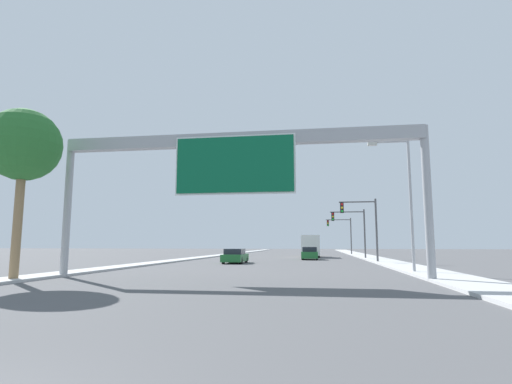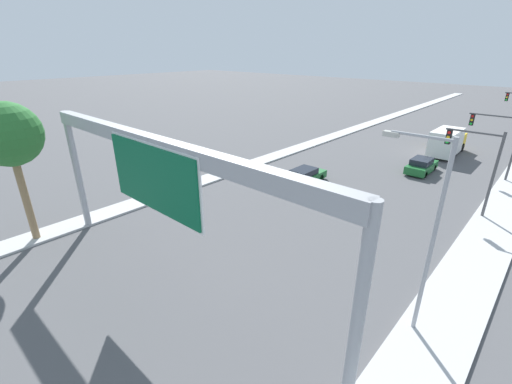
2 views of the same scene
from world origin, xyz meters
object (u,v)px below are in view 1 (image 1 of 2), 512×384
Objects in this scene: sign_gantry at (235,158)px; traffic_light_far_intersection at (343,230)px; traffic_light_mid_block at (353,225)px; car_near_right at (235,256)px; traffic_light_near_intersection at (365,220)px; car_mid_left at (310,254)px; street_lamp_right at (405,193)px; palm_tree_foreground at (23,146)px; truck_box_primary at (311,246)px.

traffic_light_far_intersection is at bearing 79.92° from sign_gantry.
car_near_right is at bearing -133.83° from traffic_light_mid_block.
traffic_light_near_intersection reaches higher than traffic_light_mid_block.
street_lamp_right reaches higher than car_mid_left.
traffic_light_mid_block is 0.97× the size of traffic_light_far_intersection.
palm_tree_foreground is (-19.69, -23.08, 2.63)m from traffic_light_near_intersection.
traffic_light_near_intersection is 30.45m from palm_tree_foreground.
car_mid_left is 0.60× the size of truck_box_primary.
sign_gantry reaches higher than traffic_light_far_intersection.
palm_tree_foreground is (-10.56, -2.98, 0.35)m from sign_gantry.
sign_gantry reaches higher than traffic_light_near_intersection.
truck_box_primary is (3.50, 35.75, -4.96)m from sign_gantry.
palm_tree_foreground is (-14.06, -38.73, 5.31)m from truck_box_primary.
sign_gantry is at bearing -114.42° from traffic_light_near_intersection.
sign_gantry reaches higher than traffic_light_mid_block.
traffic_light_mid_block reaches higher than car_mid_left.
truck_box_primary is 0.84× the size of street_lamp_right.
traffic_light_near_intersection is at bearing -88.71° from traffic_light_mid_block.
traffic_light_mid_block reaches higher than car_near_right.
truck_box_primary is 15.57m from traffic_light_far_intersection.
traffic_light_near_intersection is at bearing -89.57° from traffic_light_far_intersection.
car_mid_left is at bearing 55.52° from car_near_right.
truck_box_primary is 8.23m from traffic_light_mid_block.
car_near_right is at bearing -110.64° from traffic_light_far_intersection.
traffic_light_near_intersection is 14.64m from street_lamp_right.
traffic_light_mid_block is 0.70× the size of palm_tree_foreground.
traffic_light_near_intersection is 0.74× the size of street_lamp_right.
traffic_light_mid_block is at bearing 91.29° from traffic_light_near_intersection.
sign_gantry is at bearing -97.29° from car_mid_left.
car_near_right is 22.24m from palm_tree_foreground.
car_mid_left is at bearing 65.14° from palm_tree_foreground.
truck_box_primary is 41.54m from palm_tree_foreground.
car_near_right is 1.03× the size of car_mid_left.
sign_gantry is at bearing -151.18° from street_lamp_right.
traffic_light_far_intersection is at bearing 76.63° from car_mid_left.
traffic_light_far_intersection is 44.60m from street_lamp_right.
traffic_light_near_intersection is 10.00m from traffic_light_mid_block.
sign_gantry is at bearing -95.59° from truck_box_primary.
car_mid_left is (3.50, 27.38, -5.81)m from sign_gantry.
car_near_right is at bearing 101.51° from sign_gantry.
truck_box_primary is 16.84m from traffic_light_near_intersection.
street_lamp_right is at bearing -88.56° from traffic_light_far_intersection.
traffic_light_mid_block is at bearing -46.28° from truck_box_primary.
palm_tree_foreground is at bearing -164.25° from sign_gantry.
car_mid_left is 0.72× the size of traffic_light_mid_block.
truck_box_primary is at bearing 109.77° from traffic_light_near_intersection.
truck_box_primary reaches higher than car_mid_left.
street_lamp_right is (0.90, -14.58, 0.89)m from traffic_light_near_intersection.
car_mid_left reaches higher than car_near_right.
sign_gantry is 50.93m from traffic_light_far_intersection.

